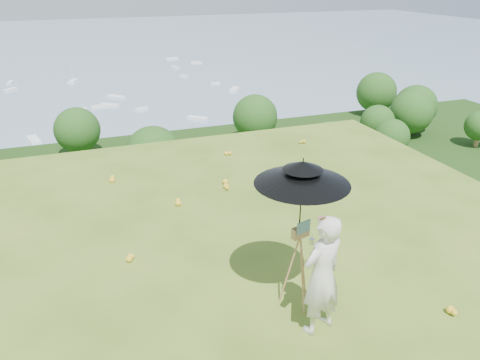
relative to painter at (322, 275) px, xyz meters
name	(u,v)px	position (x,y,z in m)	size (l,w,h in m)	color
ground	(225,272)	(-0.81, 1.77, -0.91)	(14.00, 14.00, 0.00)	#49691E
forest_slope	(125,317)	(-0.81, 36.77, -29.91)	(140.00, 56.00, 22.00)	#15340E
shoreline_tier	(101,211)	(-0.81, 76.77, -36.91)	(170.00, 28.00, 8.00)	#716A5A
bay_water	(71,59)	(-0.81, 241.77, -34.91)	(700.00, 700.00, 0.00)	#7595A8
slope_trees	(110,200)	(-0.81, 36.77, -15.91)	(110.00, 50.00, 6.00)	#164B16
harbor_town	(96,179)	(-0.81, 76.77, -30.41)	(110.00, 22.00, 5.00)	silver
moored_boats	(39,98)	(-13.31, 162.77, -34.56)	(140.00, 140.00, 0.70)	white
wildflowers	(220,261)	(-0.81, 2.02, -0.85)	(10.00, 10.50, 0.12)	yellow
painter	(322,275)	(0.00, 0.00, 0.00)	(0.66, 0.44, 1.82)	white
field_easel	(299,263)	(-0.03, 0.61, -0.18)	(0.55, 0.55, 1.46)	#A87046
sun_umbrella	(301,198)	(-0.04, 0.64, 0.88)	(1.33, 1.33, 1.19)	black
painter_cap	(327,220)	(0.00, 0.00, 0.86)	(0.18, 0.22, 0.10)	#C36B78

